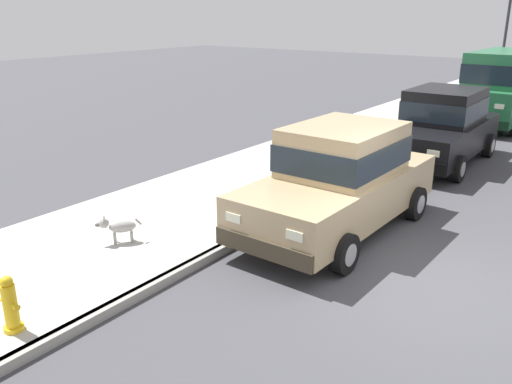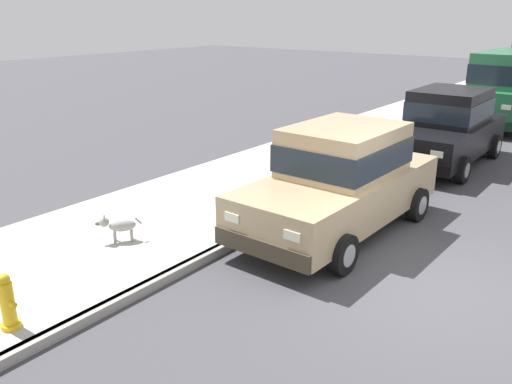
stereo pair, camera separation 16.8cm
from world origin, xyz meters
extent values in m
plane|color=#424247|center=(0.00, 0.00, 0.00)|extent=(80.00, 80.00, 0.00)
cube|color=gray|center=(-3.20, 0.00, 0.07)|extent=(0.16, 64.00, 0.14)
cube|color=#B7B5AD|center=(-5.00, 0.00, 0.07)|extent=(3.60, 64.00, 0.14)
cube|color=tan|center=(-2.14, 1.01, 0.70)|extent=(1.89, 4.54, 0.76)
cube|color=tan|center=(-2.14, 1.11, 1.50)|extent=(1.63, 2.13, 0.84)
cube|color=#19232D|center=(-2.14, 1.11, 1.44)|extent=(1.66, 2.17, 0.46)
cube|color=#3E3527|center=(-2.18, -1.19, 0.46)|extent=(1.77, 0.24, 0.28)
cube|color=#3E3527|center=(-2.09, 3.21, 0.46)|extent=(1.77, 0.24, 0.28)
cylinder|color=black|center=(-1.27, -0.41, 0.32)|extent=(0.23, 0.64, 0.64)
cylinder|color=#9E9EA3|center=(-1.27, -0.41, 0.32)|extent=(0.25, 0.36, 0.35)
cylinder|color=black|center=(-3.07, -0.37, 0.32)|extent=(0.23, 0.64, 0.64)
cylinder|color=#9E9EA3|center=(-3.07, -0.37, 0.32)|extent=(0.25, 0.36, 0.35)
cylinder|color=black|center=(-1.21, 2.38, 0.32)|extent=(0.23, 0.64, 0.64)
cylinder|color=#9E9EA3|center=(-1.21, 2.38, 0.32)|extent=(0.25, 0.36, 0.35)
cylinder|color=black|center=(-3.01, 2.42, 0.32)|extent=(0.23, 0.64, 0.64)
cylinder|color=#9E9EA3|center=(-3.01, 2.42, 0.32)|extent=(0.25, 0.36, 0.35)
cube|color=#EAEACC|center=(-1.63, -1.23, 0.81)|extent=(0.28, 0.09, 0.14)
cube|color=#EAEACC|center=(-2.74, -1.21, 0.81)|extent=(0.28, 0.09, 0.14)
cube|color=black|center=(-2.17, 6.64, 0.70)|extent=(1.82, 4.51, 0.76)
cube|color=black|center=(-2.17, 6.74, 1.50)|extent=(1.59, 2.11, 0.84)
cube|color=#19232D|center=(-2.17, 6.74, 1.44)|extent=(1.63, 2.15, 0.46)
cube|color=black|center=(-2.16, 4.44, 0.46)|extent=(1.76, 0.21, 0.28)
cube|color=black|center=(-2.18, 8.84, 0.46)|extent=(1.76, 0.21, 0.28)
cylinder|color=black|center=(-1.26, 5.25, 0.32)|extent=(0.22, 0.64, 0.64)
cylinder|color=#9E9EA3|center=(-1.26, 5.25, 0.32)|extent=(0.24, 0.35, 0.35)
cylinder|color=black|center=(-3.06, 5.24, 0.32)|extent=(0.22, 0.64, 0.64)
cylinder|color=#9E9EA3|center=(-3.06, 5.24, 0.32)|extent=(0.24, 0.35, 0.35)
cylinder|color=black|center=(-1.27, 8.04, 0.32)|extent=(0.22, 0.64, 0.64)
cylinder|color=#9E9EA3|center=(-1.27, 8.04, 0.32)|extent=(0.24, 0.35, 0.35)
cylinder|color=black|center=(-3.07, 8.03, 0.32)|extent=(0.22, 0.64, 0.64)
cylinder|color=#9E9EA3|center=(-3.07, 8.03, 0.32)|extent=(0.24, 0.35, 0.35)
cube|color=#EAEACC|center=(-1.60, 4.41, 0.81)|extent=(0.28, 0.08, 0.14)
cube|color=#EAEACC|center=(-2.71, 4.40, 0.81)|extent=(0.28, 0.08, 0.14)
cube|color=#23663D|center=(-2.14, 12.67, 0.87)|extent=(2.01, 4.84, 1.10)
cube|color=#23663D|center=(-2.14, 12.67, 1.97)|extent=(1.76, 3.84, 1.10)
cube|color=#19232D|center=(-2.14, 12.67, 1.89)|extent=(1.80, 3.88, 0.61)
cube|color=black|center=(-2.20, 10.32, 0.46)|extent=(1.87, 0.24, 0.28)
cylinder|color=black|center=(-3.13, 11.20, 0.32)|extent=(0.24, 0.65, 0.64)
cylinder|color=#9E9EA3|center=(-3.13, 11.20, 0.32)|extent=(0.25, 0.36, 0.35)
cylinder|color=black|center=(-3.06, 14.18, 0.32)|extent=(0.24, 0.65, 0.64)
cylinder|color=#9E9EA3|center=(-3.06, 14.18, 0.32)|extent=(0.25, 0.36, 0.35)
cube|color=#EAEACC|center=(-1.61, 10.28, 1.04)|extent=(0.28, 0.09, 0.14)
cube|color=#EAEACC|center=(-2.79, 10.30, 1.04)|extent=(0.28, 0.09, 0.14)
ellipsoid|color=#999691|center=(-4.60, -1.85, 0.42)|extent=(0.43, 0.47, 0.20)
cylinder|color=#999691|center=(-4.64, -2.00, 0.23)|extent=(0.05, 0.05, 0.18)
cylinder|color=#999691|center=(-4.74, -1.92, 0.23)|extent=(0.05, 0.05, 0.18)
cylinder|color=#999691|center=(-4.47, -1.78, 0.23)|extent=(0.05, 0.05, 0.18)
cylinder|color=#999691|center=(-4.57, -1.71, 0.23)|extent=(0.05, 0.05, 0.18)
sphere|color=#999691|center=(-4.78, -2.08, 0.51)|extent=(0.17, 0.17, 0.17)
ellipsoid|color=#54524F|center=(-4.84, -2.15, 0.49)|extent=(0.12, 0.13, 0.06)
cone|color=#999691|center=(-4.74, -2.10, 0.59)|extent=(0.06, 0.06, 0.07)
cone|color=#999691|center=(-4.82, -2.04, 0.59)|extent=(0.06, 0.06, 0.07)
cylinder|color=#999691|center=(-4.44, -1.65, 0.48)|extent=(0.10, 0.11, 0.13)
cylinder|color=gold|center=(-3.65, -4.36, 0.17)|extent=(0.24, 0.24, 0.06)
cylinder|color=gold|center=(-3.65, -4.36, 0.47)|extent=(0.17, 0.17, 0.55)
sphere|color=gold|center=(-3.65, -4.36, 0.79)|extent=(0.15, 0.15, 0.15)
cylinder|color=gold|center=(-3.77, -4.36, 0.50)|extent=(0.10, 0.07, 0.07)
cylinder|color=gold|center=(-3.53, -4.36, 0.50)|extent=(0.10, 0.07, 0.07)
cylinder|color=#2D2D33|center=(-3.55, 18.69, 2.24)|extent=(0.12, 0.12, 4.20)
camera|label=1|loc=(2.01, -7.11, 3.81)|focal=37.46mm
camera|label=2|loc=(2.14, -7.01, 3.81)|focal=37.46mm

